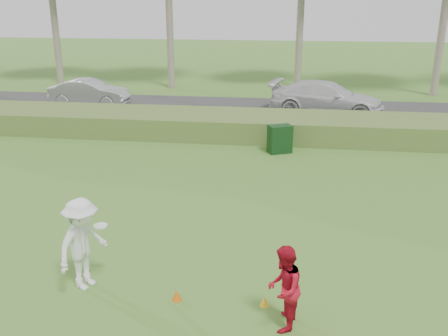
# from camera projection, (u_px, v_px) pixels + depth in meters

# --- Properties ---
(ground) EXTENTS (120.00, 120.00, 0.00)m
(ground) POSITION_uv_depth(u_px,v_px,m) (196.00, 296.00, 9.79)
(ground) COLOR #3C6E24
(ground) RESTS_ON ground
(reed_strip) EXTENTS (80.00, 3.00, 0.90)m
(reed_strip) POSITION_uv_depth(u_px,v_px,m) (250.00, 125.00, 20.88)
(reed_strip) COLOR #496729
(reed_strip) RESTS_ON ground
(park_road) EXTENTS (80.00, 6.00, 0.06)m
(park_road) POSITION_uv_depth(u_px,v_px,m) (258.00, 110.00, 25.70)
(park_road) COLOR #2D2D2D
(park_road) RESTS_ON ground
(player_white) EXTENTS (1.11, 1.40, 1.91)m
(player_white) POSITION_uv_depth(u_px,v_px,m) (83.00, 244.00, 9.83)
(player_white) COLOR white
(player_white) RESTS_ON ground
(player_red) EXTENTS (0.70, 0.84, 1.58)m
(player_red) POSITION_uv_depth(u_px,v_px,m) (284.00, 288.00, 8.63)
(player_red) COLOR #B00F23
(player_red) RESTS_ON ground
(cone_orange) EXTENTS (0.20, 0.20, 0.22)m
(cone_orange) POSITION_uv_depth(u_px,v_px,m) (177.00, 295.00, 9.64)
(cone_orange) COLOR #D85D0B
(cone_orange) RESTS_ON ground
(cone_yellow) EXTENTS (0.18, 0.18, 0.20)m
(cone_yellow) POSITION_uv_depth(u_px,v_px,m) (265.00, 301.00, 9.46)
(cone_yellow) COLOR yellow
(cone_yellow) RESTS_ON ground
(utility_cabinet) EXTENTS (0.98, 0.83, 1.05)m
(utility_cabinet) POSITION_uv_depth(u_px,v_px,m) (280.00, 139.00, 18.63)
(utility_cabinet) COLOR #113313
(utility_cabinet) RESTS_ON ground
(car_mid) EXTENTS (4.16, 1.50, 1.36)m
(car_mid) POSITION_uv_depth(u_px,v_px,m) (90.00, 92.00, 26.42)
(car_mid) COLOR #B7B7BB
(car_mid) RESTS_ON park_road
(car_right) EXTENTS (5.82, 3.26, 1.59)m
(car_right) POSITION_uv_depth(u_px,v_px,m) (326.00, 98.00, 24.36)
(car_right) COLOR silver
(car_right) RESTS_ON park_road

